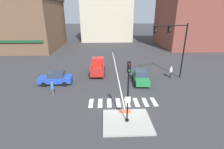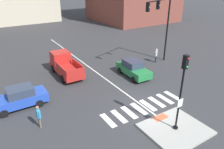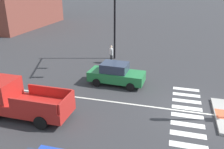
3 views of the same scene
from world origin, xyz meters
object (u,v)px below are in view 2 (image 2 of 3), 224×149
(signal_pole, at_px, (182,87))
(pedestrian_at_curb_left, at_px, (38,115))
(traffic_light_mast, at_px, (162,19))
(pickup_truck_red_westbound_far, at_px, (65,65))
(pedestrian_waiting_far_side, at_px, (156,54))
(car_green_eastbound_mid, at_px, (133,68))
(car_blue_cross_left, at_px, (20,98))

(signal_pole, xyz_separation_m, pedestrian_at_curb_left, (-7.50, 5.07, -2.24))
(traffic_light_mast, relative_size, pickup_truck_red_westbound_far, 1.45)
(signal_pole, relative_size, pedestrian_waiting_far_side, 3.06)
(car_green_eastbound_mid, relative_size, pedestrian_waiting_far_side, 2.50)
(pickup_truck_red_westbound_far, xyz_separation_m, pedestrian_at_curb_left, (-4.62, -7.49, 0.00))
(signal_pole, bearing_deg, pedestrian_waiting_far_side, 53.29)
(car_green_eastbound_mid, xyz_separation_m, car_blue_cross_left, (-10.91, 0.05, 0.00))
(car_green_eastbound_mid, bearing_deg, pickup_truck_red_westbound_far, 143.53)
(car_blue_cross_left, relative_size, pedestrian_waiting_far_side, 2.46)
(signal_pole, distance_m, traffic_light_mast, 12.18)
(signal_pole, distance_m, pickup_truck_red_westbound_far, 13.09)
(pedestrian_waiting_far_side, bearing_deg, signal_pole, -126.71)
(traffic_light_mast, relative_size, car_green_eastbound_mid, 1.77)
(car_blue_cross_left, bearing_deg, pickup_truck_red_westbound_far, 38.70)
(signal_pole, height_order, pedestrian_waiting_far_side, signal_pole)
(signal_pole, bearing_deg, car_green_eastbound_mid, 71.29)
(signal_pole, height_order, traffic_light_mast, traffic_light_mast)
(pickup_truck_red_westbound_far, bearing_deg, car_green_eastbound_mid, -36.47)
(signal_pole, relative_size, traffic_light_mast, 0.69)
(pedestrian_at_curb_left, bearing_deg, signal_pole, -34.08)
(pedestrian_waiting_far_side, bearing_deg, pedestrian_at_curb_left, -161.79)
(car_green_eastbound_mid, height_order, pickup_truck_red_westbound_far, pickup_truck_red_westbound_far)
(pedestrian_at_curb_left, relative_size, pedestrian_waiting_far_side, 1.00)
(car_blue_cross_left, height_order, pedestrian_waiting_far_side, pedestrian_waiting_far_side)
(car_green_eastbound_mid, bearing_deg, traffic_light_mast, 14.03)
(signal_pole, distance_m, car_blue_cross_left, 11.90)
(car_blue_cross_left, xyz_separation_m, pickup_truck_red_westbound_far, (5.20, 4.17, 0.17))
(signal_pole, height_order, pickup_truck_red_westbound_far, signal_pole)
(traffic_light_mast, relative_size, car_blue_cross_left, 1.80)
(pedestrian_waiting_far_side, bearing_deg, car_blue_cross_left, -174.14)
(signal_pole, bearing_deg, pickup_truck_red_westbound_far, 102.90)
(pedestrian_at_curb_left, bearing_deg, traffic_light_mast, 16.52)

